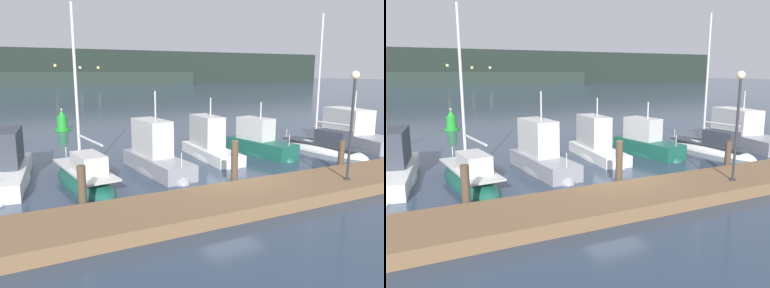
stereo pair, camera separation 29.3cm
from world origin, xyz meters
TOP-DOWN VIEW (x-y plane):
  - ground_plane at (0.00, 0.00)m, footprint 400.00×400.00m
  - dock at (0.00, -2.25)m, footprint 31.15×2.80m
  - mooring_pile_1 at (-5.89, -0.60)m, footprint 0.28×0.28m
  - mooring_pile_2 at (0.00, -0.60)m, footprint 0.28×0.28m
  - mooring_pile_3 at (5.89, -0.60)m, footprint 0.28×0.28m
  - motorboat_berth_2 at (-8.23, 4.62)m, footprint 2.91×6.82m
  - sailboat_berth_3 at (-5.18, 2.80)m, footprint 2.31×5.90m
  - motorboat_berth_4 at (-1.76, 3.40)m, footprint 2.09×5.50m
  - motorboat_berth_5 at (1.91, 4.78)m, footprint 1.86×5.59m
  - motorboat_berth_6 at (4.85, 4.24)m, footprint 2.32×4.92m
  - sailboat_berth_7 at (8.68, 3.23)m, footprint 2.22×6.13m
  - motorboat_berth_8 at (12.02, 3.97)m, footprint 3.49×7.70m
  - channel_buoy at (-3.94, 18.49)m, footprint 1.19×1.19m
  - dock_lamppost at (3.90, -2.71)m, footprint 0.32×0.32m
  - hillside_backdrop at (-2.18, 124.72)m, footprint 240.00×23.00m

SIDE VIEW (x-z plane):
  - ground_plane at x=0.00m, z-range 0.00..0.00m
  - sailboat_berth_7 at x=8.68m, z-range -4.05..4.38m
  - sailboat_berth_3 at x=-5.18m, z-range -3.80..4.13m
  - dock at x=0.00m, z-range 0.00..0.45m
  - motorboat_berth_2 at x=-8.23m, z-range -1.83..2.52m
  - motorboat_berth_5 at x=1.91m, z-range -1.62..2.35m
  - motorboat_berth_6 at x=4.85m, z-range -1.34..2.14m
  - motorboat_berth_4 at x=-1.76m, z-range -1.81..2.63m
  - motorboat_berth_8 at x=12.02m, z-range -1.56..2.42m
  - channel_buoy at x=-3.94m, z-range -0.25..1.51m
  - mooring_pile_3 at x=5.89m, z-range 0.00..1.50m
  - mooring_pile_1 at x=-5.89m, z-range 0.00..1.65m
  - mooring_pile_2 at x=0.00m, z-range 0.00..1.98m
  - dock_lamppost at x=3.90m, z-range 1.15..5.36m
  - hillside_backdrop at x=-2.18m, z-range -0.47..11.67m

